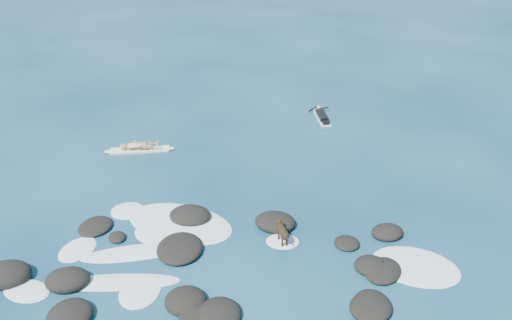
{
  "coord_description": "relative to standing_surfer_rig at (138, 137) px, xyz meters",
  "views": [
    {
      "loc": [
        2.08,
        -15.43,
        11.17
      ],
      "look_at": [
        0.57,
        4.0,
        0.9
      ],
      "focal_mm": 40.0,
      "sensor_mm": 36.0,
      "label": 1
    }
  ],
  "objects": [
    {
      "name": "reef_rocks",
      "position": [
        4.55,
        -8.11,
        -0.57
      ],
      "size": [
        14.22,
        7.55,
        0.67
      ],
      "color": "black",
      "rests_on": "ground"
    },
    {
      "name": "ground",
      "position": [
        4.66,
        -6.16,
        -0.68
      ],
      "size": [
        160.0,
        160.0,
        0.0
      ],
      "primitive_type": "plane",
      "color": "#0A2642",
      "rests_on": "ground"
    },
    {
      "name": "paddling_surfer_rig",
      "position": [
        7.95,
        4.13,
        -0.55
      ],
      "size": [
        1.09,
        2.28,
        0.39
      ],
      "rotation": [
        0.0,
        0.0,
        1.78
      ],
      "color": "white",
      "rests_on": "ground"
    },
    {
      "name": "standing_surfer_rig",
      "position": [
        0.0,
        0.0,
        0.0
      ],
      "size": [
        3.04,
        1.0,
        1.73
      ],
      "rotation": [
        0.0,
        0.0,
        0.19
      ],
      "color": "#F0E9C0",
      "rests_on": "ground"
    },
    {
      "name": "breaking_foam",
      "position": [
        3.55,
        -6.61,
        -0.67
      ],
      "size": [
        14.0,
        6.25,
        0.12
      ],
      "color": "white",
      "rests_on": "ground"
    },
    {
      "name": "dog",
      "position": [
        6.41,
        -6.22,
        -0.21
      ],
      "size": [
        0.53,
        1.08,
        0.71
      ],
      "rotation": [
        0.0,
        0.0,
        1.92
      ],
      "color": "black",
      "rests_on": "ground"
    }
  ]
}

